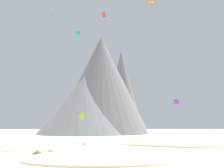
# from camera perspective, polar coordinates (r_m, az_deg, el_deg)

# --- Properties ---
(ground_plane) EXTENTS (400.00, 400.00, 0.00)m
(ground_plane) POSITION_cam_1_polar(r_m,az_deg,el_deg) (37.88, 2.16, -15.12)
(ground_plane) COLOR beige
(dune_foreground_left) EXTENTS (24.73, 25.92, 2.11)m
(dune_foreground_left) POSITION_cam_1_polar(r_m,az_deg,el_deg) (60.21, -13.53, -12.20)
(dune_foreground_left) COLOR beige
(dune_foreground_left) RESTS_ON ground_plane
(dune_foreground_right) EXTENTS (25.43, 19.75, 2.04)m
(dune_foreground_right) POSITION_cam_1_polar(r_m,az_deg,el_deg) (64.41, 11.46, -11.97)
(dune_foreground_right) COLOR #C6B284
(dune_foreground_right) RESTS_ON ground_plane
(dune_midground) EXTENTS (22.35, 14.99, 2.61)m
(dune_midground) POSITION_cam_1_polar(r_m,az_deg,el_deg) (38.65, -1.67, -14.97)
(dune_midground) COLOR beige
(dune_midground) RESTS_ON ground_plane
(bush_scatter_east) EXTENTS (3.70, 3.70, 0.46)m
(bush_scatter_east) POSITION_cam_1_polar(r_m,az_deg,el_deg) (51.18, -12.31, -12.79)
(bush_scatter_east) COLOR #568442
(bush_scatter_east) RESTS_ON ground_plane
(bush_near_left) EXTENTS (2.73, 2.73, 0.69)m
(bush_near_left) POSITION_cam_1_polar(r_m,az_deg,el_deg) (55.47, -7.28, -12.39)
(bush_near_left) COLOR #386633
(bush_near_left) RESTS_ON ground_plane
(bush_far_right) EXTENTS (2.64, 2.64, 0.62)m
(bush_far_right) POSITION_cam_1_polar(r_m,az_deg,el_deg) (47.35, -14.68, -13.04)
(bush_far_right) COLOR #386633
(bush_far_right) RESTS_ON ground_plane
(bush_ridge_crest) EXTENTS (2.37, 2.37, 0.95)m
(bush_ridge_crest) POSITION_cam_1_polar(r_m,az_deg,el_deg) (43.19, -9.61, -13.49)
(bush_ridge_crest) COLOR #386633
(bush_ridge_crest) RESTS_ON ground_plane
(bush_low_patch) EXTENTS (1.68, 1.68, 1.07)m
(bush_low_patch) POSITION_cam_1_polar(r_m,az_deg,el_deg) (58.69, -5.57, -11.98)
(bush_low_patch) COLOR #477238
(bush_low_patch) RESTS_ON ground_plane
(bush_far_left) EXTENTS (2.76, 2.76, 0.59)m
(bush_far_left) POSITION_cam_1_polar(r_m,az_deg,el_deg) (36.97, -15.46, -14.56)
(bush_far_left) COLOR #568442
(bush_far_left) RESTS_ON ground_plane
(rock_massif) EXTENTS (63.93, 63.72, 46.30)m
(rock_massif) POSITION_cam_1_polar(r_m,az_deg,el_deg) (133.48, -2.57, -1.35)
(rock_massif) COLOR slate
(rock_massif) RESTS_ON ground_plane
(kite_lime_low) EXTENTS (1.89, 0.44, 5.25)m
(kite_lime_low) POSITION_cam_1_polar(r_m,az_deg,el_deg) (85.32, -6.03, -6.49)
(kite_lime_low) COLOR #8CD133
(kite_red_high) EXTENTS (1.15, 0.54, 1.62)m
(kite_red_high) POSITION_cam_1_polar(r_m,az_deg,el_deg) (90.08, -1.62, 13.74)
(kite_red_high) COLOR red
(kite_teal_high) EXTENTS (1.69, 1.84, 1.69)m
(kite_teal_high) POSITION_cam_1_polar(r_m,az_deg,el_deg) (75.31, -6.72, 9.90)
(kite_teal_high) COLOR teal
(kite_violet_low) EXTENTS (1.26, 1.20, 1.26)m
(kite_violet_low) POSITION_cam_1_polar(r_m,az_deg,el_deg) (67.57, 12.72, -3.55)
(kite_violet_low) COLOR purple
(kite_green_high) EXTENTS (0.70, 0.85, 3.73)m
(kite_green_high) POSITION_cam_1_polar(r_m,az_deg,el_deg) (84.39, -11.97, 14.34)
(kite_green_high) COLOR green
(kite_orange_high) EXTENTS (1.69, 1.70, 2.91)m
(kite_orange_high) POSITION_cam_1_polar(r_m,az_deg,el_deg) (86.46, 7.84, 16.28)
(kite_orange_high) COLOR orange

